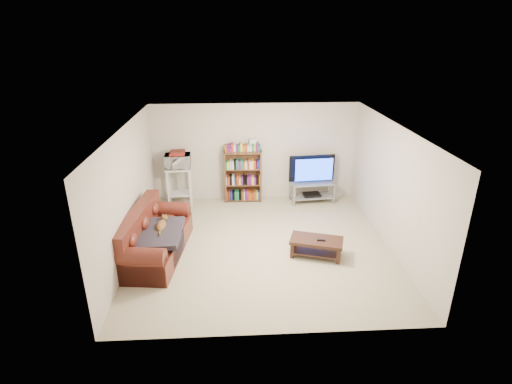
{
  "coord_description": "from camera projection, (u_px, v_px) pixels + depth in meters",
  "views": [
    {
      "loc": [
        -0.52,
        -6.95,
        4.02
      ],
      "look_at": [
        -0.1,
        0.4,
        1.0
      ],
      "focal_mm": 28.0,
      "sensor_mm": 36.0,
      "label": 1
    }
  ],
  "objects": [
    {
      "name": "coffee_table",
      "position": [
        316.0,
        244.0,
        7.54
      ],
      "size": [
        1.08,
        0.76,
        0.35
      ],
      "rotation": [
        0.0,
        0.0,
        -0.31
      ],
      "color": "#321B11",
      "rests_on": "floor"
    },
    {
      "name": "floor",
      "position": [
        262.0,
        246.0,
        7.97
      ],
      "size": [
        5.0,
        5.0,
        0.0
      ],
      "primitive_type": "plane",
      "color": "#C3B691",
      "rests_on": "ground"
    },
    {
      "name": "cat",
      "position": [
        161.0,
        226.0,
        7.48
      ],
      "size": [
        0.3,
        0.6,
        0.17
      ],
      "primitive_type": null,
      "rotation": [
        0.0,
        0.0,
        -0.11
      ],
      "color": "brown",
      "rests_on": "sofa"
    },
    {
      "name": "blanket",
      "position": [
        159.0,
        233.0,
        7.33
      ],
      "size": [
        0.86,
        1.09,
        0.19
      ],
      "primitive_type": "cube",
      "rotation": [
        0.05,
        -0.04,
        -0.03
      ],
      "color": "#2B2630",
      "rests_on": "sofa"
    },
    {
      "name": "tv_stand",
      "position": [
        312.0,
        188.0,
        9.87
      ],
      "size": [
        1.09,
        0.57,
        0.53
      ],
      "rotation": [
        0.0,
        0.0,
        0.09
      ],
      "color": "#999EA3",
      "rests_on": "floor"
    },
    {
      "name": "dvd_player",
      "position": [
        312.0,
        195.0,
        9.94
      ],
      "size": [
        0.45,
        0.33,
        0.06
      ],
      "primitive_type": "cube",
      "rotation": [
        0.0,
        0.0,
        0.09
      ],
      "color": "black",
      "rests_on": "tv_stand"
    },
    {
      "name": "wall_right",
      "position": [
        392.0,
        187.0,
        7.65
      ],
      "size": [
        0.0,
        5.0,
        5.0
      ],
      "primitive_type": "plane",
      "rotation": [
        1.57,
        0.0,
        -1.57
      ],
      "color": "beige",
      "rests_on": "ground"
    },
    {
      "name": "microwave_stand",
      "position": [
        179.0,
        181.0,
        9.6
      ],
      "size": [
        0.63,
        0.47,
        0.96
      ],
      "rotation": [
        0.0,
        0.0,
        0.06
      ],
      "color": "silver",
      "rests_on": "floor"
    },
    {
      "name": "ceiling",
      "position": [
        263.0,
        127.0,
        7.06
      ],
      "size": [
        5.0,
        5.0,
        0.0
      ],
      "primitive_type": "plane",
      "rotation": [
        3.14,
        0.0,
        0.0
      ],
      "color": "white",
      "rests_on": "ground"
    },
    {
      "name": "bookshelf",
      "position": [
        243.0,
        175.0,
        9.83
      ],
      "size": [
        0.91,
        0.3,
        1.31
      ],
      "rotation": [
        0.0,
        0.0,
        -0.02
      ],
      "color": "#56341E",
      "rests_on": "floor"
    },
    {
      "name": "remote",
      "position": [
        321.0,
        240.0,
        7.43
      ],
      "size": [
        0.16,
        0.07,
        0.02
      ],
      "primitive_type": "cube",
      "rotation": [
        0.0,
        0.0,
        -0.16
      ],
      "color": "black",
      "rests_on": "coffee_table"
    },
    {
      "name": "game_boxes",
      "position": [
        177.0,
        153.0,
        9.33
      ],
      "size": [
        0.37,
        0.33,
        0.05
      ],
      "primitive_type": "cube",
      "rotation": [
        0.0,
        0.0,
        0.06
      ],
      "color": "maroon",
      "rests_on": "microwave"
    },
    {
      "name": "sofa",
      "position": [
        152.0,
        240.0,
        7.55
      ],
      "size": [
        1.15,
        2.22,
        0.91
      ],
      "rotation": [
        0.0,
        0.0,
        -0.11
      ],
      "color": "#572016",
      "rests_on": "floor"
    },
    {
      "name": "wall_back",
      "position": [
        255.0,
        152.0,
        9.83
      ],
      "size": [
        5.0,
        0.0,
        5.0
      ],
      "primitive_type": "plane",
      "rotation": [
        1.57,
        0.0,
        0.0
      ],
      "color": "beige",
      "rests_on": "ground"
    },
    {
      "name": "television",
      "position": [
        313.0,
        169.0,
        9.68
      ],
      "size": [
        1.14,
        0.25,
        0.65
      ],
      "primitive_type": "imported",
      "rotation": [
        0.0,
        0.0,
        3.23
      ],
      "color": "black",
      "rests_on": "tv_stand"
    },
    {
      "name": "wall_left",
      "position": [
        128.0,
        193.0,
        7.39
      ],
      "size": [
        0.0,
        5.0,
        5.0
      ],
      "primitive_type": "plane",
      "rotation": [
        1.57,
        0.0,
        1.57
      ],
      "color": "beige",
      "rests_on": "ground"
    },
    {
      "name": "wall_front",
      "position": [
        276.0,
        262.0,
        5.21
      ],
      "size": [
        5.0,
        0.0,
        5.0
      ],
      "primitive_type": "plane",
      "rotation": [
        -1.57,
        0.0,
        0.0
      ],
      "color": "beige",
      "rests_on": "ground"
    },
    {
      "name": "shelf_clutter",
      "position": [
        247.0,
        146.0,
        9.56
      ],
      "size": [
        0.67,
        0.21,
        0.28
      ],
      "rotation": [
        0.0,
        0.0,
        -0.02
      ],
      "color": "silver",
      "rests_on": "bookshelf"
    },
    {
      "name": "microwave",
      "position": [
        178.0,
        161.0,
        9.41
      ],
      "size": [
        0.62,
        0.44,
        0.33
      ],
      "primitive_type": "imported",
      "rotation": [
        0.0,
        0.0,
        0.06
      ],
      "color": "silver",
      "rests_on": "microwave_stand"
    }
  ]
}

